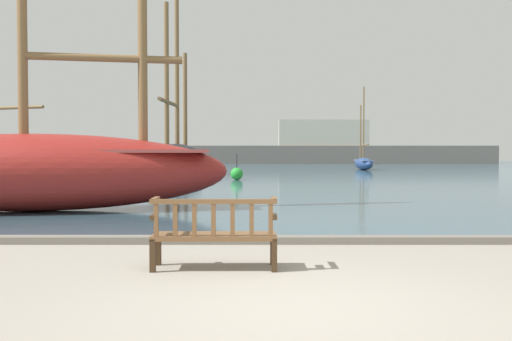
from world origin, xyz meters
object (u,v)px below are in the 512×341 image
Objects in this scene: sailboat_mid_port at (37,166)px; sailboat_far_port at (0,154)px; channel_buoy at (239,174)px; sailboat_nearest_port at (366,163)px; park_bench at (217,233)px; sailboat_outer_port at (179,155)px.

sailboat_far_port is at bearing 115.87° from sailboat_mid_port.
channel_buoy is at bearing -38.57° from sailboat_far_port.
sailboat_far_port is (-28.46, -1.18, 0.67)m from sailboat_nearest_port.
channel_buoy is at bearing 91.17° from park_bench.
sailboat_nearest_port is at bearing 24.72° from sailboat_outer_port.
park_bench is 0.24× the size of sailboat_nearest_port.
sailboat_mid_port is 33.46m from sailboat_far_port.
sailboat_outer_port is 15.47m from sailboat_far_port.
park_bench is 41.36m from sailboat_far_port.
sailboat_far_port reaches higher than channel_buoy.
sailboat_outer_port is (-13.90, -6.40, 0.64)m from sailboat_nearest_port.
sailboat_far_port is at bearing 141.43° from channel_buoy.
sailboat_nearest_port is 4.94× the size of channel_buoy.
channel_buoy is (4.38, 14.97, -0.77)m from sailboat_mid_port.
sailboat_outer_port reaches higher than sailboat_mid_port.
sailboat_far_port is at bearing 118.00° from park_bench.
channel_buoy is (18.98, -15.14, -0.90)m from sailboat_far_port.
park_bench is at bearing -103.50° from sailboat_nearest_port.
sailboat_nearest_port is at bearing 76.50° from park_bench.
sailboat_mid_port is 0.87× the size of sailboat_outer_port.
sailboat_mid_port is at bearing -106.29° from channel_buoy.
sailboat_outer_port is at bearing 98.82° from park_bench.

